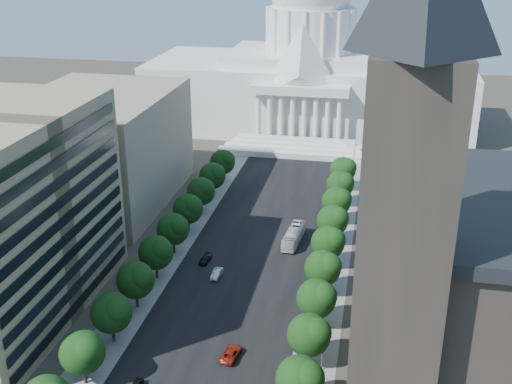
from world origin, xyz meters
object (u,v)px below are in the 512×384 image
Objects in this scene: car_red at (231,354)px; city_bus at (294,236)px; car_silver at (217,274)px; car_dark_b at (205,259)px.

city_bus is at bearing -87.69° from car_red.
car_silver is at bearing -62.78° from car_red.
car_dark_b is 23.05m from city_bus.
car_red is 47.52m from city_bus.
city_bus reaches higher than car_red.
car_silver is 1.03× the size of car_dark_b.
car_red is at bearing -60.63° from car_dark_b.
car_red reaches higher than car_dark_b.
car_red is 1.26× the size of car_dark_b.
city_bus is (18.50, 13.69, 1.15)m from car_dark_b.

